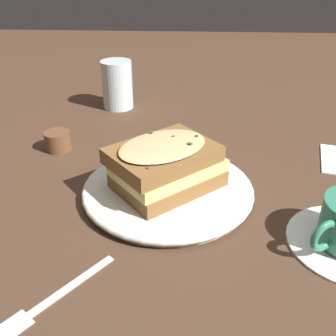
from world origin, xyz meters
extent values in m
plane|color=#473021|center=(0.00, 0.00, 0.00)|extent=(2.40, 2.40, 0.00)
cylinder|color=silver|center=(-0.02, -0.01, 0.01)|extent=(0.23, 0.23, 0.02)
torus|color=silver|center=(-0.02, -0.01, 0.01)|extent=(0.24, 0.24, 0.01)
cube|color=brown|center=(-0.02, -0.01, 0.03)|extent=(0.17, 0.16, 0.02)
cube|color=#EAD17A|center=(-0.02, -0.01, 0.05)|extent=(0.17, 0.16, 0.02)
cube|color=brown|center=(-0.01, -0.01, 0.06)|extent=(0.17, 0.16, 0.02)
ellipsoid|color=#DBBC7F|center=(-0.01, -0.01, 0.08)|extent=(0.15, 0.15, 0.01)
cube|color=#2D6028|center=(0.01, -0.04, 0.08)|extent=(0.01, 0.01, 0.00)
cube|color=#2D6028|center=(-0.02, -0.03, 0.08)|extent=(0.00, 0.00, 0.00)
cube|color=#2D6028|center=(-0.05, -0.01, 0.08)|extent=(0.01, 0.01, 0.00)
cube|color=#2D6028|center=(0.00, 0.05, 0.08)|extent=(0.00, 0.00, 0.00)
cube|color=#2D6028|center=(-0.05, -0.04, 0.08)|extent=(0.00, 0.00, 0.00)
torus|color=#338466|center=(-0.20, 0.11, 0.03)|extent=(0.04, 0.03, 0.04)
cylinder|color=silver|center=(0.11, -0.35, 0.05)|extent=(0.06, 0.06, 0.10)
cube|color=silver|center=(0.07, 0.16, 0.00)|extent=(0.07, 0.09, 0.00)
cylinder|color=brown|center=(0.18, -0.14, 0.02)|extent=(0.04, 0.04, 0.03)
camera|label=1|loc=(-0.04, 0.46, 0.31)|focal=42.00mm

